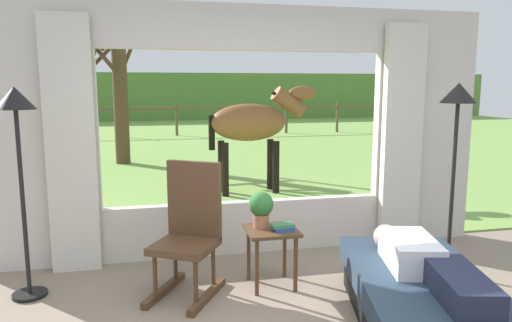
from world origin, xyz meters
The scene contains 16 objects.
back_wall_with_window centered at (0.00, 2.26, 1.25)m, with size 5.20×0.12×2.55m.
curtain_panel_left centered at (-1.69, 2.12, 1.20)m, with size 0.44×0.10×2.40m, color beige.
curtain_panel_right centered at (1.69, 2.12, 1.20)m, with size 0.44×0.10×2.40m, color beige.
outdoor_pasture_lawn centered at (0.00, 13.16, 0.01)m, with size 36.00×21.68×0.02m, color #759E47.
distant_hill_ridge centered at (0.00, 23.00, 1.20)m, with size 36.00×2.00×2.40m, color #558136.
recliner_sofa centered at (0.89, 0.37, 0.22)m, with size 1.29×1.87×0.42m.
reclining_person centered at (0.89, 0.32, 0.52)m, with size 0.48×1.42×0.22m.
rocking_chair centered at (-0.67, 1.38, 0.55)m, with size 0.74×0.82×1.12m.
side_table centered at (0.04, 1.35, 0.43)m, with size 0.44×0.44×0.52m.
potted_plant centered at (-0.04, 1.41, 0.70)m, with size 0.22×0.22×0.32m.
book_stack centered at (0.12, 1.28, 0.55)m, with size 0.20×0.14×0.06m.
floor_lamp_left centered at (-2.00, 1.58, 1.41)m, with size 0.32×0.32×1.75m.
floor_lamp_right centered at (1.72, 1.24, 1.44)m, with size 0.32×0.32×1.78m.
horse centered at (0.68, 4.98, 1.16)m, with size 1.82×0.62×1.73m.
pasture_tree centered at (-1.58, 8.54, 1.65)m, with size 1.37×1.36×3.33m.
pasture_fence_line centered at (0.00, 14.41, 0.74)m, with size 16.10×0.10×1.10m.
Camera 1 is at (-0.98, -2.55, 1.75)m, focal length 33.57 mm.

